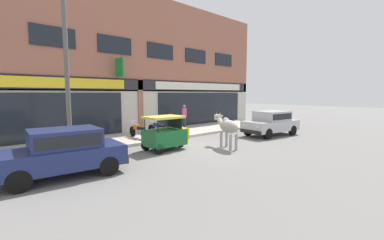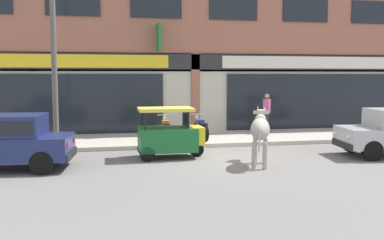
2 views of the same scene
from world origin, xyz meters
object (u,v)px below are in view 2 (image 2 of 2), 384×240
car_0 (4,139)px  motorcycle_0 (166,129)px  pedestrian (267,109)px  cow (260,129)px  auto_rickshaw (170,136)px  utility_pole (54,48)px  motorcycle_1 (201,128)px

car_0 → motorcycle_0: car_0 is taller
motorcycle_0 → pedestrian: size_ratio=1.13×
cow → auto_rickshaw: 2.83m
motorcycle_0 → utility_pole: (-3.77, -0.98, 2.82)m
cow → utility_pole: size_ratio=0.32×
auto_rickshaw → motorcycle_1: (1.62, 2.84, -0.13)m
motorcycle_1 → motorcycle_0: bearing=179.9°
cow → motorcycle_1: 4.58m
cow → utility_pole: utility_pole is taller
auto_rickshaw → pedestrian: pedestrian is taller
auto_rickshaw → cow: bearing=-36.5°
utility_pole → cow: bearing=-31.7°
cow → motorcycle_0: size_ratio=1.12×
auto_rickshaw → utility_pole: size_ratio=0.31×
car_0 → motorcycle_0: bearing=37.4°
motorcycle_0 → auto_rickshaw: bearing=-96.1°
cow → car_0: bearing=173.2°
car_0 → motorcycle_1: 7.19m
auto_rickshaw → motorcycle_1: size_ratio=1.10×
motorcycle_1 → cow: bearing=-81.9°
motorcycle_0 → motorcycle_1: size_ratio=1.00×
auto_rickshaw → utility_pole: (-3.47, 1.87, 2.69)m
car_0 → motorcycle_0: 6.10m
cow → motorcycle_1: (-0.64, 4.51, -0.48)m
pedestrian → motorcycle_1: bearing=-158.3°
cow → motorcycle_1: size_ratio=1.12×
car_0 → motorcycle_1: (6.16, 3.70, -0.29)m
auto_rickshaw → utility_pole: 4.77m
auto_rickshaw → motorcycle_1: 3.27m
cow → auto_rickshaw: (-2.26, 1.67, -0.35)m
motorcycle_0 → car_0: bearing=-142.6°
motorcycle_0 → motorcycle_1: bearing=-0.1°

